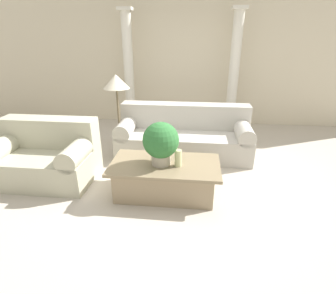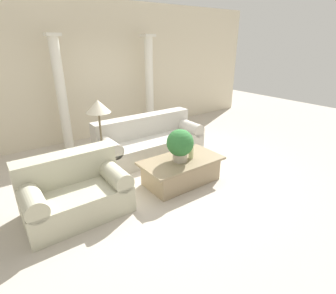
# 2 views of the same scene
# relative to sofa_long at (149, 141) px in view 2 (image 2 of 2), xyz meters

# --- Properties ---
(ground_plane) EXTENTS (16.00, 16.00, 0.00)m
(ground_plane) POSITION_rel_sofa_long_xyz_m (-0.24, -0.87, -0.34)
(ground_plane) COLOR #BCB2A3
(wall_back) EXTENTS (10.00, 0.06, 3.20)m
(wall_back) POSITION_rel_sofa_long_xyz_m (-0.24, 1.89, 1.26)
(wall_back) COLOR beige
(wall_back) RESTS_ON ground_plane
(sofa_long) EXTENTS (2.24, 0.89, 0.84)m
(sofa_long) POSITION_rel_sofa_long_xyz_m (0.00, 0.00, 0.00)
(sofa_long) COLOR #B7B2A8
(sofa_long) RESTS_ON ground_plane
(loveseat) EXTENTS (1.39, 0.89, 0.84)m
(loveseat) POSITION_rel_sofa_long_xyz_m (-1.93, -1.07, 0.01)
(loveseat) COLOR #B7B399
(loveseat) RESTS_ON ground_plane
(coffee_table) EXTENTS (1.39, 0.76, 0.43)m
(coffee_table) POSITION_rel_sofa_long_xyz_m (-0.17, -1.30, -0.12)
(coffee_table) COLOR #998466
(coffee_table) RESTS_ON ground_plane
(potted_plant) EXTENTS (0.45, 0.45, 0.55)m
(potted_plant) POSITION_rel_sofa_long_xyz_m (-0.22, -1.32, 0.40)
(potted_plant) COLOR #B2A893
(potted_plant) RESTS_ON coffee_table
(pillar_candle) EXTENTS (0.09, 0.09, 0.21)m
(pillar_candle) POSITION_rel_sofa_long_xyz_m (-0.00, -1.35, 0.20)
(pillar_candle) COLOR beige
(pillar_candle) RESTS_ON coffee_table
(floor_lamp) EXTENTS (0.43, 0.43, 1.37)m
(floor_lamp) POSITION_rel_sofa_long_xyz_m (-1.10, -0.14, 0.84)
(floor_lamp) COLOR brown
(floor_lamp) RESTS_ON ground_plane
(column_left) EXTENTS (0.29, 0.29, 2.45)m
(column_left) POSITION_rel_sofa_long_xyz_m (-1.28, 1.41, 0.92)
(column_left) COLOR silver
(column_left) RESTS_ON ground_plane
(column_right) EXTENTS (0.29, 0.29, 2.45)m
(column_right) POSITION_rel_sofa_long_xyz_m (0.93, 1.41, 0.92)
(column_right) COLOR silver
(column_right) RESTS_ON ground_plane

